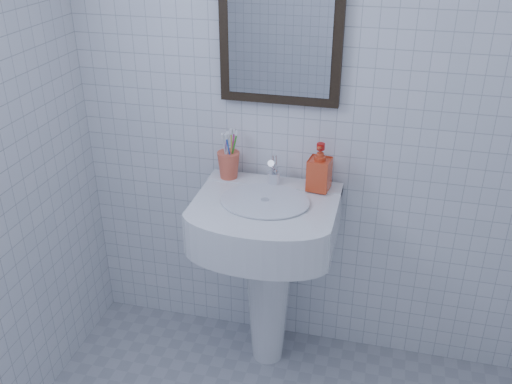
# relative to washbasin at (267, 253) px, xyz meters

# --- Properties ---
(wall_back) EXTENTS (2.20, 0.02, 2.50)m
(wall_back) POSITION_rel_washbasin_xyz_m (0.17, 0.21, 0.64)
(wall_back) COLOR white
(wall_back) RESTS_ON ground
(washbasin) EXTENTS (0.59, 0.43, 0.91)m
(washbasin) POSITION_rel_washbasin_xyz_m (0.00, 0.00, 0.00)
(washbasin) COLOR white
(washbasin) RESTS_ON ground
(faucet) EXTENTS (0.05, 0.12, 0.14)m
(faucet) POSITION_rel_washbasin_xyz_m (-0.00, 0.11, 0.34)
(faucet) COLOR silver
(faucet) RESTS_ON washbasin
(toothbrush_cup) EXTENTS (0.10, 0.10, 0.12)m
(toothbrush_cup) POSITION_rel_washbasin_xyz_m (-0.21, 0.13, 0.35)
(toothbrush_cup) COLOR #DB583D
(toothbrush_cup) RESTS_ON washbasin
(soap_dispenser) EXTENTS (0.10, 0.11, 0.21)m
(soap_dispenser) POSITION_rel_washbasin_xyz_m (0.20, 0.11, 0.39)
(soap_dispenser) COLOR red
(soap_dispenser) RESTS_ON washbasin
(wall_mirror) EXTENTS (0.50, 0.04, 0.62)m
(wall_mirror) POSITION_rel_washbasin_xyz_m (0.00, 0.19, 0.94)
(wall_mirror) COLOR black
(wall_mirror) RESTS_ON wall_back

